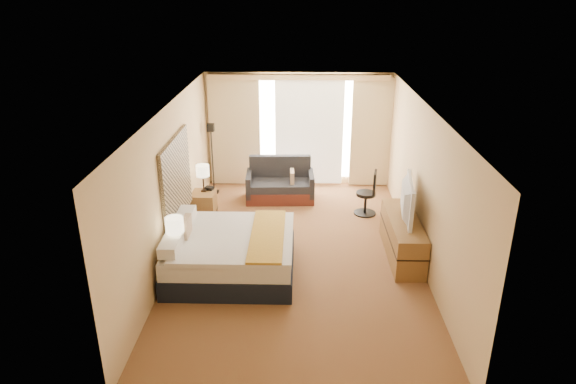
{
  "coord_description": "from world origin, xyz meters",
  "views": [
    {
      "loc": [
        0.06,
        -7.95,
        4.4
      ],
      "look_at": [
        -0.16,
        0.4,
        1.01
      ],
      "focal_mm": 32.0,
      "sensor_mm": 36.0,
      "label": 1
    }
  ],
  "objects_px": {
    "loveseat": "(280,186)",
    "nightstand_right": "(204,205)",
    "lamp_left": "(175,226)",
    "lamp_right": "(203,171)",
    "media_dresser": "(402,237)",
    "bed": "(231,253)",
    "floor_lamp": "(212,145)",
    "desk_chair": "(368,195)",
    "nightstand_left": "(176,270)",
    "television": "(402,199)"
  },
  "relations": [
    {
      "from": "nightstand_right",
      "to": "lamp_left",
      "type": "xyz_separation_m",
      "value": [
        0.02,
        -2.43,
        0.73
      ]
    },
    {
      "from": "nightstand_left",
      "to": "floor_lamp",
      "type": "relative_size",
      "value": 0.34
    },
    {
      "from": "media_dresser",
      "to": "lamp_left",
      "type": "bearing_deg",
      "value": -165.09
    },
    {
      "from": "loveseat",
      "to": "lamp_right",
      "type": "distance_m",
      "value": 1.9
    },
    {
      "from": "lamp_right",
      "to": "television",
      "type": "xyz_separation_m",
      "value": [
        3.65,
        -1.47,
        0.06
      ]
    },
    {
      "from": "bed",
      "to": "floor_lamp",
      "type": "bearing_deg",
      "value": 103.54
    },
    {
      "from": "floor_lamp",
      "to": "desk_chair",
      "type": "distance_m",
      "value": 3.6
    },
    {
      "from": "loveseat",
      "to": "desk_chair",
      "type": "relative_size",
      "value": 1.6
    },
    {
      "from": "desk_chair",
      "to": "nightstand_right",
      "type": "bearing_deg",
      "value": -164.09
    },
    {
      "from": "nightstand_left",
      "to": "bed",
      "type": "xyz_separation_m",
      "value": [
        0.81,
        0.4,
        0.08
      ]
    },
    {
      "from": "media_dresser",
      "to": "loveseat",
      "type": "bearing_deg",
      "value": 131.53
    },
    {
      "from": "desk_chair",
      "to": "loveseat",
      "type": "bearing_deg",
      "value": 168.34
    },
    {
      "from": "bed",
      "to": "lamp_left",
      "type": "distance_m",
      "value": 1.07
    },
    {
      "from": "floor_lamp",
      "to": "television",
      "type": "bearing_deg",
      "value": -37.06
    },
    {
      "from": "media_dresser",
      "to": "lamp_left",
      "type": "height_order",
      "value": "lamp_left"
    },
    {
      "from": "desk_chair",
      "to": "television",
      "type": "relative_size",
      "value": 0.78
    },
    {
      "from": "lamp_right",
      "to": "bed",
      "type": "bearing_deg",
      "value": -69.56
    },
    {
      "from": "loveseat",
      "to": "media_dresser",
      "type": "bearing_deg",
      "value": -50.77
    },
    {
      "from": "nightstand_left",
      "to": "bed",
      "type": "relative_size",
      "value": 0.27
    },
    {
      "from": "lamp_left",
      "to": "lamp_right",
      "type": "bearing_deg",
      "value": 90.56
    },
    {
      "from": "media_dresser",
      "to": "bed",
      "type": "height_order",
      "value": "bed"
    },
    {
      "from": "lamp_right",
      "to": "media_dresser",
      "type": "bearing_deg",
      "value": -22.4
    },
    {
      "from": "media_dresser",
      "to": "desk_chair",
      "type": "distance_m",
      "value": 1.77
    },
    {
      "from": "lamp_left",
      "to": "lamp_right",
      "type": "xyz_separation_m",
      "value": [
        -0.02,
        2.5,
        -0.02
      ]
    },
    {
      "from": "media_dresser",
      "to": "desk_chair",
      "type": "relative_size",
      "value": 1.94
    },
    {
      "from": "lamp_left",
      "to": "nightstand_right",
      "type": "bearing_deg",
      "value": 90.55
    },
    {
      "from": "nightstand_right",
      "to": "loveseat",
      "type": "relative_size",
      "value": 0.37
    },
    {
      "from": "bed",
      "to": "floor_lamp",
      "type": "height_order",
      "value": "floor_lamp"
    },
    {
      "from": "nightstand_right",
      "to": "loveseat",
      "type": "distance_m",
      "value": 1.82
    },
    {
      "from": "lamp_left",
      "to": "nightstand_left",
      "type": "bearing_deg",
      "value": -108.16
    },
    {
      "from": "nightstand_left",
      "to": "media_dresser",
      "type": "distance_m",
      "value": 3.85
    },
    {
      "from": "bed",
      "to": "loveseat",
      "type": "distance_m",
      "value": 3.22
    },
    {
      "from": "lamp_left",
      "to": "bed",
      "type": "bearing_deg",
      "value": 22.7
    },
    {
      "from": "nightstand_right",
      "to": "floor_lamp",
      "type": "distance_m",
      "value": 1.63
    },
    {
      "from": "lamp_right",
      "to": "television",
      "type": "bearing_deg",
      "value": -21.9
    },
    {
      "from": "loveseat",
      "to": "nightstand_right",
      "type": "bearing_deg",
      "value": -147.34
    },
    {
      "from": "desk_chair",
      "to": "television",
      "type": "xyz_separation_m",
      "value": [
        0.33,
        -1.67,
        0.63
      ]
    },
    {
      "from": "nightstand_right",
      "to": "lamp_right",
      "type": "height_order",
      "value": "lamp_right"
    },
    {
      "from": "nightstand_left",
      "to": "bed",
      "type": "bearing_deg",
      "value": 26.3
    },
    {
      "from": "media_dresser",
      "to": "bed",
      "type": "distance_m",
      "value": 2.96
    },
    {
      "from": "media_dresser",
      "to": "nightstand_left",
      "type": "bearing_deg",
      "value": -164.16
    },
    {
      "from": "nightstand_left",
      "to": "loveseat",
      "type": "xyz_separation_m",
      "value": [
        1.49,
        3.54,
        0.03
      ]
    },
    {
      "from": "lamp_left",
      "to": "loveseat",
      "type": "bearing_deg",
      "value": 67.07
    },
    {
      "from": "desk_chair",
      "to": "lamp_right",
      "type": "bearing_deg",
      "value": -165.38
    },
    {
      "from": "television",
      "to": "floor_lamp",
      "type": "bearing_deg",
      "value": 60.44
    },
    {
      "from": "floor_lamp",
      "to": "lamp_left",
      "type": "xyz_separation_m",
      "value": [
        0.05,
        -3.82,
        -0.13
      ]
    },
    {
      "from": "bed",
      "to": "loveseat",
      "type": "height_order",
      "value": "bed"
    },
    {
      "from": "floor_lamp",
      "to": "lamp_left",
      "type": "bearing_deg",
      "value": -89.2
    },
    {
      "from": "desk_chair",
      "to": "bed",
      "type": "bearing_deg",
      "value": -125.38
    },
    {
      "from": "floor_lamp",
      "to": "lamp_right",
      "type": "bearing_deg",
      "value": -88.74
    }
  ]
}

